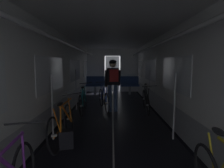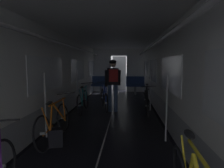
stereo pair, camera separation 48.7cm
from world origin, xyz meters
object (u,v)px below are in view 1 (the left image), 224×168
(bicycle_black, at_px, (145,100))
(backpack_on_floor, at_px, (65,139))
(bicycle_teal, at_px, (82,101))
(bicycle_blue_in_aisle, at_px, (103,99))
(bench_seat_far_left, at_px, (94,84))
(bench_seat_far_right, at_px, (129,83))
(bicycle_orange, at_px, (62,124))
(person_cyclist_aisle, at_px, (112,80))

(bicycle_black, height_order, backpack_on_floor, bicycle_black)
(bicycle_teal, relative_size, bicycle_black, 1.00)
(bicycle_teal, bearing_deg, bicycle_blue_in_aisle, 30.58)
(bench_seat_far_left, bearing_deg, backpack_on_floor, -89.98)
(bench_seat_far_right, bearing_deg, bench_seat_far_left, 180.00)
(bench_seat_far_right, xyz_separation_m, bicycle_blue_in_aisle, (-1.21, -3.38, -0.18))
(bicycle_blue_in_aisle, bearing_deg, bench_seat_far_left, 99.94)
(bench_seat_far_left, distance_m, bicycle_orange, 6.12)
(bench_seat_far_left, xyz_separation_m, backpack_on_floor, (0.00, -6.38, -0.40))
(bench_seat_far_left, relative_size, bicycle_blue_in_aisle, 0.59)
(bicycle_blue_in_aisle, xyz_separation_m, backpack_on_floor, (-0.59, -3.00, -0.21))
(bench_seat_far_left, distance_m, bicycle_teal, 3.78)
(bicycle_black, bearing_deg, bench_seat_far_left, 118.83)
(backpack_on_floor, bearing_deg, bicycle_orange, 115.93)
(bench_seat_far_left, height_order, bicycle_black, bench_seat_far_left)
(bicycle_teal, relative_size, backpack_on_floor, 4.98)
(bench_seat_far_left, bearing_deg, bicycle_black, -61.17)
(bench_seat_far_right, distance_m, person_cyclist_aisle, 3.79)
(bicycle_teal, distance_m, bicycle_orange, 2.34)
(bench_seat_far_left, distance_m, bicycle_black, 4.17)
(bicycle_orange, bearing_deg, person_cyclist_aisle, 67.33)
(bicycle_orange, bearing_deg, bicycle_black, 49.12)
(bicycle_teal, bearing_deg, bench_seat_far_right, 63.60)
(bench_seat_far_right, xyz_separation_m, person_cyclist_aisle, (-0.89, -3.65, 0.50))
(bicycle_blue_in_aisle, bearing_deg, bicycle_black, -10.83)
(bicycle_orange, xyz_separation_m, person_cyclist_aisle, (1.03, 2.47, 0.69))
(person_cyclist_aisle, height_order, bicycle_blue_in_aisle, person_cyclist_aisle)
(bench_seat_far_left, height_order, bicycle_orange, bicycle_orange)
(bicycle_orange, bearing_deg, backpack_on_floor, -64.07)
(bicycle_orange, relative_size, bicycle_blue_in_aisle, 1.02)
(bicycle_orange, relative_size, backpack_on_floor, 4.98)
(bench_seat_far_right, relative_size, bicycle_teal, 0.58)
(backpack_on_floor, bearing_deg, bicycle_black, 53.67)
(bicycle_orange, bearing_deg, bicycle_teal, 88.71)
(bicycle_orange, distance_m, backpack_on_floor, 0.36)
(bicycle_blue_in_aisle, height_order, backpack_on_floor, bicycle_blue_in_aisle)
(bench_seat_far_left, relative_size, bicycle_teal, 0.58)
(bicycle_teal, xyz_separation_m, bicycle_orange, (-0.05, -2.34, -0.00))
(bicycle_black, relative_size, bicycle_blue_in_aisle, 1.02)
(bench_seat_far_right, relative_size, person_cyclist_aisle, 0.57)
(bicycle_black, distance_m, bicycle_blue_in_aisle, 1.44)
(person_cyclist_aisle, height_order, backpack_on_floor, person_cyclist_aisle)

